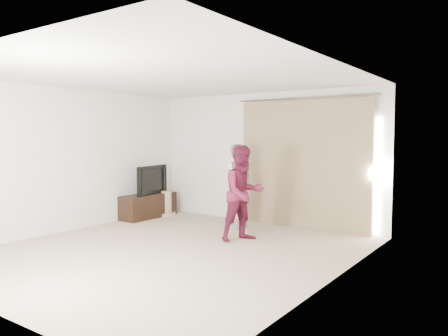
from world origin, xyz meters
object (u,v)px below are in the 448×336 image
Objects in this scene: tv_console at (148,206)px; person_man at (240,186)px; person_woman at (244,193)px; tv at (148,180)px.

person_man is at bearing 5.75° from tv_console.
tv is at bearing 168.16° from person_woman.
tv_console is 1.23× the size of tv.
person_woman is (0.60, -0.80, -0.00)m from person_man.
person_man is (2.19, 0.22, 0.54)m from tv_console.
person_woman reaches higher than tv.
tv_console is at bearing 168.16° from person_woman.
person_man is 1.00m from person_woman.
person_man reaches higher than tv.
tv is 2.20m from person_man.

